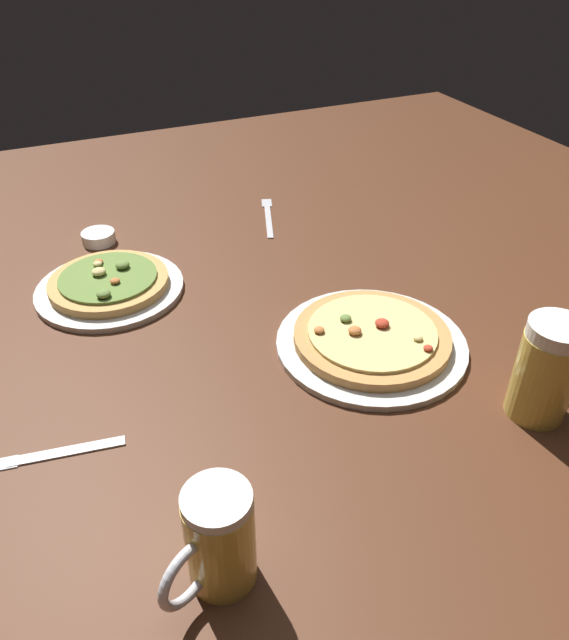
{
  "coord_description": "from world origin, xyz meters",
  "views": [
    {
      "loc": [
        -0.37,
        -0.83,
        0.67
      ],
      "look_at": [
        0.0,
        0.0,
        0.02
      ],
      "focal_mm": 34.4,
      "sensor_mm": 36.0,
      "label": 1
    }
  ],
  "objects_px": {
    "knife_right": "(50,454)",
    "beer_mug_dark": "(218,541)",
    "pizza_plate_near": "(371,339)",
    "fork_left": "(268,216)",
    "beer_mug_amber": "(546,369)",
    "ramekin_sauce": "(99,237)",
    "pizza_plate_far": "(109,285)"
  },
  "relations": [
    {
      "from": "pizza_plate_near",
      "to": "pizza_plate_far",
      "type": "distance_m",
      "value": 0.54
    },
    {
      "from": "beer_mug_dark",
      "to": "knife_right",
      "type": "distance_m",
      "value": 0.33
    },
    {
      "from": "beer_mug_dark",
      "to": "ramekin_sauce",
      "type": "bearing_deg",
      "value": 88.73
    },
    {
      "from": "beer_mug_amber",
      "to": "fork_left",
      "type": "height_order",
      "value": "beer_mug_amber"
    },
    {
      "from": "pizza_plate_far",
      "to": "beer_mug_dark",
      "type": "distance_m",
      "value": 0.69
    },
    {
      "from": "knife_right",
      "to": "beer_mug_dark",
      "type": "bearing_deg",
      "value": -59.82
    },
    {
      "from": "fork_left",
      "to": "ramekin_sauce",
      "type": "bearing_deg",
      "value": 174.76
    },
    {
      "from": "beer_mug_dark",
      "to": "beer_mug_amber",
      "type": "distance_m",
      "value": 0.54
    },
    {
      "from": "ramekin_sauce",
      "to": "beer_mug_amber",
      "type": "bearing_deg",
      "value": -58.01
    },
    {
      "from": "pizza_plate_near",
      "to": "fork_left",
      "type": "xyz_separation_m",
      "value": [
        0.03,
        0.55,
        -0.01
      ]
    },
    {
      "from": "beer_mug_dark",
      "to": "beer_mug_amber",
      "type": "xyz_separation_m",
      "value": [
        0.54,
        0.07,
        0.01
      ]
    },
    {
      "from": "pizza_plate_far",
      "to": "beer_mug_dark",
      "type": "relative_size",
      "value": 2.05
    },
    {
      "from": "pizza_plate_near",
      "to": "pizza_plate_far",
      "type": "relative_size",
      "value": 1.15
    },
    {
      "from": "pizza_plate_near",
      "to": "ramekin_sauce",
      "type": "height_order",
      "value": "pizza_plate_near"
    },
    {
      "from": "fork_left",
      "to": "beer_mug_amber",
      "type": "bearing_deg",
      "value": -81.74
    },
    {
      "from": "fork_left",
      "to": "knife_right",
      "type": "relative_size",
      "value": 0.99
    },
    {
      "from": "beer_mug_amber",
      "to": "ramekin_sauce",
      "type": "xyz_separation_m",
      "value": [
        -0.52,
        0.83,
        -0.07
      ]
    },
    {
      "from": "beer_mug_amber",
      "to": "ramekin_sauce",
      "type": "distance_m",
      "value": 0.98
    },
    {
      "from": "pizza_plate_far",
      "to": "knife_right",
      "type": "distance_m",
      "value": 0.44
    },
    {
      "from": "ramekin_sauce",
      "to": "fork_left",
      "type": "height_order",
      "value": "ramekin_sauce"
    },
    {
      "from": "pizza_plate_near",
      "to": "ramekin_sauce",
      "type": "bearing_deg",
      "value": 122.13
    },
    {
      "from": "pizza_plate_far",
      "to": "beer_mug_amber",
      "type": "xyz_separation_m",
      "value": [
        0.54,
        -0.61,
        0.07
      ]
    },
    {
      "from": "ramekin_sauce",
      "to": "knife_right",
      "type": "bearing_deg",
      "value": -106.35
    },
    {
      "from": "pizza_plate_near",
      "to": "knife_right",
      "type": "relative_size",
      "value": 1.61
    },
    {
      "from": "pizza_plate_far",
      "to": "fork_left",
      "type": "distance_m",
      "value": 0.46
    },
    {
      "from": "pizza_plate_far",
      "to": "fork_left",
      "type": "relative_size",
      "value": 1.4
    },
    {
      "from": "ramekin_sauce",
      "to": "knife_right",
      "type": "relative_size",
      "value": 0.36
    },
    {
      "from": "beer_mug_amber",
      "to": "fork_left",
      "type": "bearing_deg",
      "value": 98.26
    },
    {
      "from": "pizza_plate_near",
      "to": "beer_mug_dark",
      "type": "xyz_separation_m",
      "value": [
        -0.39,
        -0.31,
        0.05
      ]
    },
    {
      "from": "fork_left",
      "to": "beer_mug_dark",
      "type": "bearing_deg",
      "value": -116.13
    },
    {
      "from": "pizza_plate_far",
      "to": "pizza_plate_near",
      "type": "bearing_deg",
      "value": -43.74
    },
    {
      "from": "pizza_plate_near",
      "to": "fork_left",
      "type": "distance_m",
      "value": 0.55
    }
  ]
}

